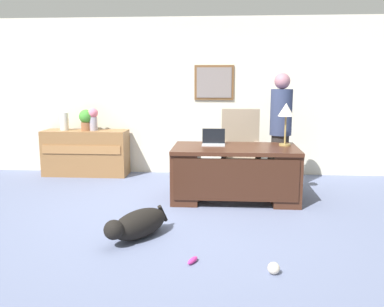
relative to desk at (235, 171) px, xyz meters
name	(u,v)px	position (x,y,z in m)	size (l,w,h in m)	color
ground_plane	(170,219)	(-0.80, -0.89, -0.40)	(12.00, 12.00, 0.00)	slate
back_wall	(188,97)	(-0.79, 1.71, 0.95)	(7.00, 0.16, 2.70)	beige
desk	(235,171)	(0.00, 0.00, 0.00)	(1.70, 0.96, 0.74)	#422316
credenza	(86,153)	(-2.55, 1.35, -0.01)	(1.45, 0.50, 0.78)	olive
armchair	(240,152)	(0.11, 0.91, 0.12)	(0.60, 0.59, 1.19)	gray
person_standing	(280,130)	(0.68, 0.60, 0.50)	(0.32, 0.32, 1.74)	#262323
dog_lying	(137,224)	(-1.05, -1.53, -0.25)	(0.65, 0.79, 0.30)	black
laptop	(213,141)	(-0.30, 0.18, 0.40)	(0.32, 0.22, 0.22)	#B2B5BA
desk_lamp	(286,112)	(0.69, 0.20, 0.80)	(0.22, 0.22, 0.59)	#9E8447
vase_with_flowers	(93,118)	(-2.40, 1.36, 0.60)	(0.17, 0.17, 0.39)	#A19CAD
vase_empty	(64,121)	(-2.91, 1.36, 0.54)	(0.15, 0.15, 0.31)	silver
potted_plant	(86,119)	(-2.52, 1.36, 0.58)	(0.24, 0.24, 0.36)	brown
dog_toy_ball	(274,268)	(0.28, -2.26, -0.35)	(0.11, 0.11, 0.11)	beige
dog_toy_bone	(193,260)	(-0.43, -2.09, -0.38)	(0.16, 0.05, 0.05)	#D8338C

